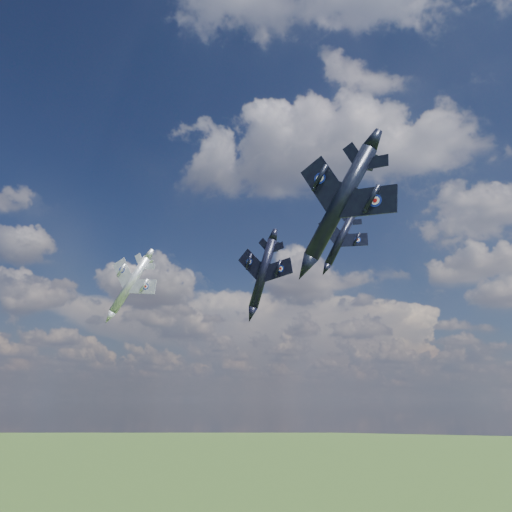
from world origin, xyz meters
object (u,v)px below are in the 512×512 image
(jet_lead_navy, at_px, (263,273))
(jet_high_navy, at_px, (340,240))
(jet_left_silver, at_px, (130,285))
(jet_right_navy, at_px, (340,203))

(jet_lead_navy, bearing_deg, jet_high_navy, 47.94)
(jet_high_navy, relative_size, jet_left_silver, 0.81)
(jet_high_navy, bearing_deg, jet_lead_navy, -155.42)
(jet_lead_navy, relative_size, jet_high_navy, 1.16)
(jet_lead_navy, xyz_separation_m, jet_left_silver, (-27.21, 6.81, 1.61))
(jet_lead_navy, bearing_deg, jet_left_silver, -179.18)
(jet_lead_navy, xyz_separation_m, jet_right_navy, (15.44, -24.91, -0.14))
(jet_high_navy, bearing_deg, jet_right_navy, -90.44)
(jet_lead_navy, distance_m, jet_high_navy, 14.54)
(jet_right_navy, relative_size, jet_high_navy, 1.28)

